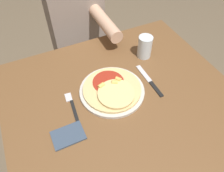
% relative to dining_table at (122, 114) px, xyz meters
% --- Properties ---
extents(ground_plane, '(8.00, 8.00, 0.00)m').
position_rel_dining_table_xyz_m(ground_plane, '(0.00, 0.00, -0.65)').
color(ground_plane, brown).
extents(dining_table, '(1.02, 0.92, 0.77)m').
position_rel_dining_table_xyz_m(dining_table, '(0.00, 0.00, 0.00)').
color(dining_table, brown).
rests_on(dining_table, ground_plane).
extents(plate, '(0.30, 0.30, 0.01)m').
position_rel_dining_table_xyz_m(plate, '(-0.03, 0.06, 0.13)').
color(plate, beige).
rests_on(plate, dining_table).
extents(pizza, '(0.26, 0.26, 0.04)m').
position_rel_dining_table_xyz_m(pizza, '(-0.03, 0.05, 0.14)').
color(pizza, '#DBBC7A').
rests_on(pizza, plate).
extents(fork, '(0.03, 0.18, 0.00)m').
position_rel_dining_table_xyz_m(fork, '(-0.22, 0.06, 0.12)').
color(fork, black).
rests_on(fork, dining_table).
extents(knife, '(0.02, 0.22, 0.00)m').
position_rel_dining_table_xyz_m(knife, '(0.16, 0.04, 0.12)').
color(knife, black).
rests_on(knife, dining_table).
extents(drinking_glass, '(0.07, 0.07, 0.12)m').
position_rel_dining_table_xyz_m(drinking_glass, '(0.23, 0.21, 0.18)').
color(drinking_glass, silver).
rests_on(drinking_glass, dining_table).
extents(napkin, '(0.12, 0.09, 0.01)m').
position_rel_dining_table_xyz_m(napkin, '(-0.28, -0.07, 0.12)').
color(napkin, '#38475B').
rests_on(napkin, dining_table).
extents(person_diner, '(0.33, 0.52, 1.17)m').
position_rel_dining_table_xyz_m(person_diner, '(0.02, 0.70, 0.03)').
color(person_diner, '#2D2D38').
rests_on(person_diner, ground_plane).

